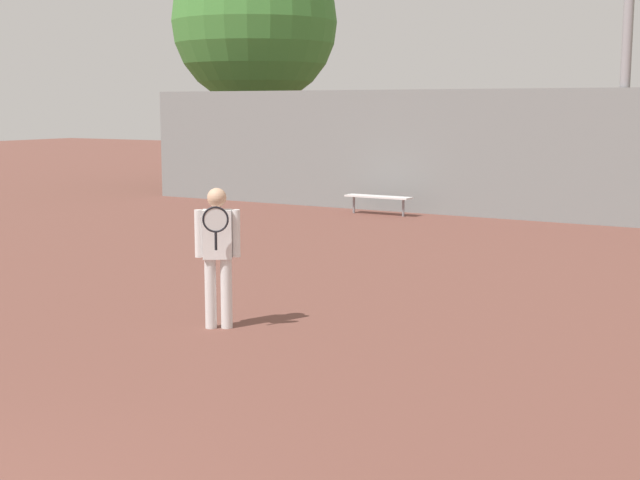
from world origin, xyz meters
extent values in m
cylinder|color=silver|center=(-1.55, 5.88, 0.43)|extent=(0.14, 0.14, 0.87)
cylinder|color=silver|center=(-1.39, 5.99, 0.43)|extent=(0.14, 0.14, 0.87)
cube|color=white|center=(-1.47, 5.93, 1.17)|extent=(0.40, 0.36, 0.60)
cylinder|color=white|center=(-1.65, 5.81, 1.17)|extent=(0.10, 0.10, 0.58)
cylinder|color=white|center=(-1.28, 6.06, 1.17)|extent=(0.10, 0.10, 0.58)
sphere|color=#DBAD89|center=(-1.47, 5.93, 1.61)|extent=(0.23, 0.23, 0.23)
cylinder|color=black|center=(-1.31, 5.70, 1.13)|extent=(0.03, 0.03, 0.22)
torus|color=black|center=(-1.31, 5.70, 1.38)|extent=(0.28, 0.19, 0.31)
cylinder|color=silver|center=(-1.31, 5.70, 1.38)|extent=(0.23, 0.15, 0.27)
cube|color=white|center=(-4.95, 17.07, 0.45)|extent=(1.72, 0.40, 0.04)
cylinder|color=gray|center=(-5.64, 17.07, 0.22)|extent=(0.06, 0.06, 0.43)
cylinder|color=gray|center=(-4.26, 17.07, 0.22)|extent=(0.06, 0.06, 0.43)
cylinder|color=#939399|center=(0.64, 18.10, 4.54)|extent=(0.22, 0.22, 9.08)
cube|color=gray|center=(0.00, 17.90, 1.54)|extent=(25.24, 0.06, 3.09)
cylinder|color=brown|center=(-11.89, 21.75, 1.61)|extent=(0.55, 0.55, 3.22)
sphere|color=#428438|center=(-11.89, 21.75, 5.36)|extent=(5.36, 5.36, 5.36)
camera|label=1|loc=(5.05, -2.60, 2.72)|focal=50.00mm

